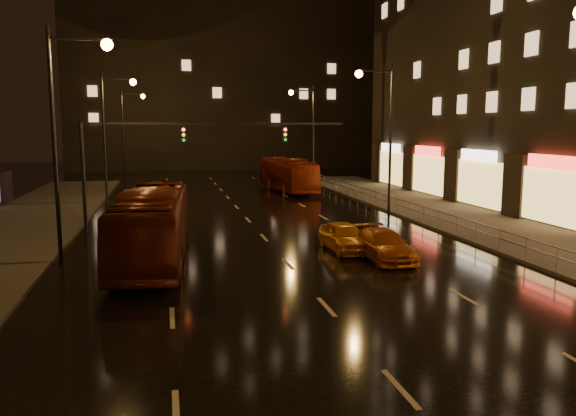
% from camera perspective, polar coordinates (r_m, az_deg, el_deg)
% --- Properties ---
extents(ground, '(140.00, 140.00, 0.00)m').
position_cam_1_polar(ground, '(34.08, -3.59, -1.75)').
color(ground, black).
rests_on(ground, ground).
extents(sidewalk_right, '(7.00, 70.00, 0.15)m').
position_cam_1_polar(sidewalk_right, '(34.24, 20.74, -2.10)').
color(sidewalk_right, '#38332D').
rests_on(sidewalk_right, ground).
extents(building_distant, '(44.00, 16.00, 36.00)m').
position_cam_1_polar(building_distant, '(86.52, -6.43, 16.20)').
color(building_distant, black).
rests_on(building_distant, ground).
extents(traffic_signal, '(15.31, 0.32, 6.20)m').
position_cam_1_polar(traffic_signal, '(33.21, -12.38, 6.03)').
color(traffic_signal, black).
rests_on(traffic_signal, ground).
extents(railing_right, '(0.05, 56.00, 1.00)m').
position_cam_1_polar(railing_right, '(35.08, 13.61, -0.20)').
color(railing_right, '#99999E').
rests_on(railing_right, sidewalk_right).
extents(bus_red, '(3.46, 11.63, 3.20)m').
position_cam_1_polar(bus_red, '(25.50, -13.59, -1.70)').
color(bus_red, '#641E0E').
rests_on(bus_red, ground).
extents(bus_curb, '(3.45, 11.12, 3.05)m').
position_cam_1_polar(bus_curb, '(52.16, -0.02, 3.41)').
color(bus_curb, maroon).
rests_on(bus_curb, ground).
extents(taxi_near, '(1.78, 4.12, 1.38)m').
position_cam_1_polar(taxi_near, '(27.01, 5.75, -2.92)').
color(taxi_near, orange).
rests_on(taxi_near, ground).
extents(taxi_far, '(1.88, 4.55, 1.32)m').
position_cam_1_polar(taxi_far, '(25.58, 9.68, -3.70)').
color(taxi_far, '#C35712').
rests_on(taxi_far, ground).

